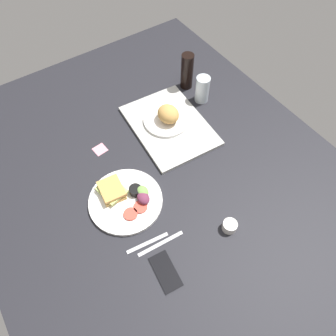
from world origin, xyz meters
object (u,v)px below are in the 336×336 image
object	(u,v)px
cell_phone	(165,271)
sticky_note	(100,149)
espresso_cup	(230,226)
fork	(147,243)
drinking_glass	(202,89)
soda_bottle	(187,71)
knife	(161,244)
plate_with_salad	(126,198)
bread_plate_near	(167,117)
serving_tray	(169,126)

from	to	relation	value
cell_phone	sticky_note	distance (cm)	63.15
espresso_cup	fork	world-z (taller)	espresso_cup
drinking_glass	soda_bottle	bearing A→B (deg)	-178.53
knife	cell_phone	world-z (taller)	cell_phone
drinking_glass	espresso_cup	xyz separation A→B (cm)	(62.55, -34.31, -4.97)
soda_bottle	fork	world-z (taller)	soda_bottle
fork	cell_phone	distance (cm)	12.71
cell_phone	plate_with_salad	bearing A→B (deg)	-178.15
soda_bottle	cell_phone	size ratio (longest dim) A/B	1.34
bread_plate_near	knife	xyz separation A→B (cm)	(49.04, -36.17, -4.54)
plate_with_salad	fork	distance (cm)	20.83
plate_with_salad	knife	distance (cm)	23.74
bread_plate_near	drinking_glass	world-z (taller)	drinking_glass
bread_plate_near	fork	size ratio (longest dim) A/B	1.29
espresso_cup	cell_phone	world-z (taller)	espresso_cup
serving_tray	soda_bottle	size ratio (longest dim) A/B	2.34
bread_plate_near	cell_phone	world-z (taller)	bread_plate_near
espresso_cup	knife	world-z (taller)	espresso_cup
serving_tray	knife	distance (cm)	58.95
bread_plate_near	knife	size ratio (longest dim) A/B	1.15
fork	knife	bearing A→B (deg)	-29.04
drinking_glass	fork	bearing A→B (deg)	-52.00
serving_tray	knife	world-z (taller)	serving_tray
cell_phone	fork	bearing A→B (deg)	-174.84
bread_plate_near	serving_tray	bearing A→B (deg)	-7.88
soda_bottle	plate_with_salad	bearing A→B (deg)	-55.50
soda_bottle	espresso_cup	distance (cm)	82.98
serving_tray	fork	size ratio (longest dim) A/B	2.65
drinking_glass	soda_bottle	world-z (taller)	soda_bottle
soda_bottle	fork	bearing A→B (deg)	-45.40
bread_plate_near	fork	bearing A→B (deg)	-41.10
plate_with_salad	fork	size ratio (longest dim) A/B	1.78
bread_plate_near	sticky_note	bearing A→B (deg)	-96.80
plate_with_salad	soda_bottle	size ratio (longest dim) A/B	1.57
soda_bottle	cell_phone	distance (cm)	99.22
soda_bottle	espresso_cup	world-z (taller)	soda_bottle
bread_plate_near	espresso_cup	world-z (taller)	bread_plate_near
espresso_cup	sticky_note	distance (cm)	67.25
plate_with_salad	sticky_note	xyz separation A→B (cm)	(-29.51, 3.20, -1.58)
soda_bottle	knife	xyz separation A→B (cm)	(65.67, -59.55, -9.37)
serving_tray	bread_plate_near	xyz separation A→B (cm)	(-2.25, 0.31, 3.99)
bread_plate_near	espresso_cup	distance (cm)	59.70
serving_tray	drinking_glass	size ratio (longest dim) A/B	3.23
sticky_note	cell_phone	bearing A→B (deg)	-5.36
drinking_glass	espresso_cup	distance (cm)	71.51
serving_tray	espresso_cup	bearing A→B (deg)	-10.33
sticky_note	soda_bottle	bearing A→B (deg)	102.19
drinking_glass	fork	size ratio (longest dim) A/B	0.82
bread_plate_near	cell_phone	distance (cm)	71.47
serving_tray	drinking_glass	distance (cm)	25.55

